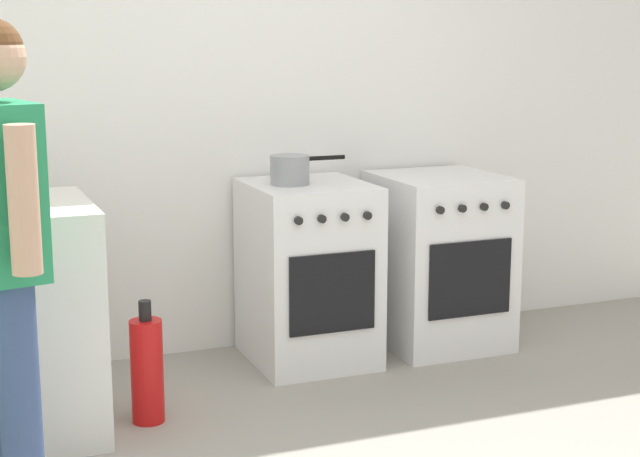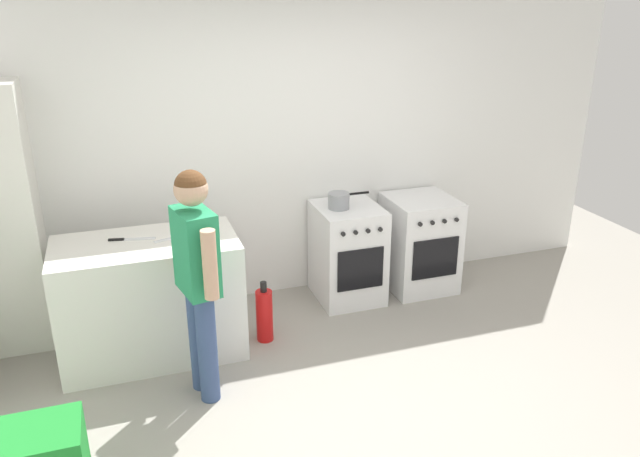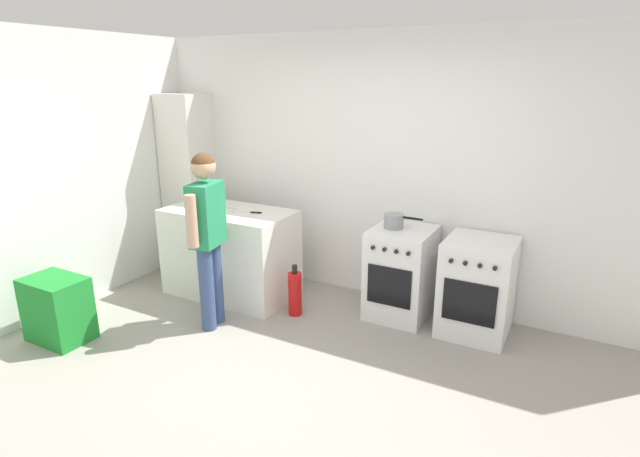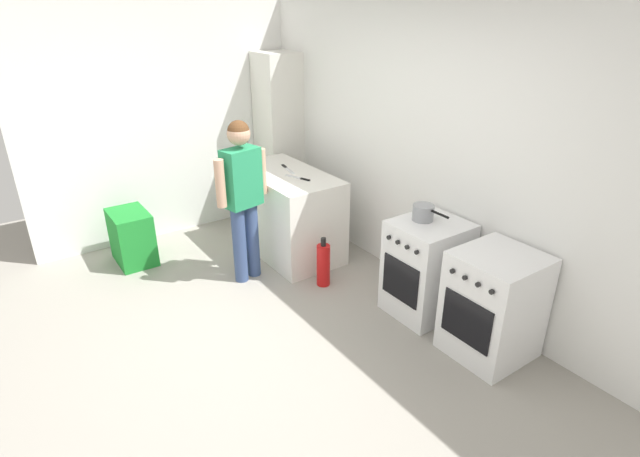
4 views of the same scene
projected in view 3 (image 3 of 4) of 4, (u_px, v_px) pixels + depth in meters
ground_plane at (278, 390)px, 3.61m from camera, size 8.00×8.00×0.00m
back_wall at (384, 170)px, 4.87m from camera, size 6.00×0.10×2.60m
side_wall_left at (69, 172)px, 4.76m from camera, size 0.10×3.10×2.60m
counter_unit at (231, 253)px, 5.11m from camera, size 1.30×0.70×0.90m
oven_left at (401, 272)px, 4.65m from camera, size 0.54×0.62×0.85m
oven_right at (477, 287)px, 4.33m from camera, size 0.57×0.62×0.85m
pot at (394, 221)px, 4.54m from camera, size 0.36×0.18×0.13m
knife_carving at (226, 207)px, 5.08m from camera, size 0.33×0.09×0.01m
knife_chef at (248, 212)px, 4.88m from camera, size 0.30×0.13×0.01m
person at (207, 227)px, 4.30m from camera, size 0.27×0.56×1.58m
fire_extinguisher at (295, 293)px, 4.71m from camera, size 0.13×0.13×0.50m
recycling_crate_lower at (60, 324)px, 4.28m from camera, size 0.52×0.36×0.28m
recycling_crate_upper at (55, 294)px, 4.20m from camera, size 0.52×0.36×0.28m
larder_cabinet at (189, 183)px, 5.79m from camera, size 0.48×0.44×2.00m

